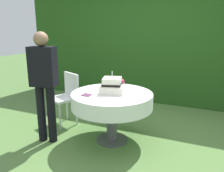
{
  "coord_description": "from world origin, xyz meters",
  "views": [
    {
      "loc": [
        1.28,
        -2.89,
        1.66
      ],
      "look_at": [
        -0.0,
        0.01,
        0.84
      ],
      "focal_mm": 36.93,
      "sensor_mm": 36.0,
      "label": 1
    }
  ],
  "objects_px": {
    "serving_plate_right": "(105,101)",
    "wedding_cake": "(112,86)",
    "standing_person": "(44,80)",
    "garden_chair": "(67,94)",
    "cake_table": "(112,101)",
    "serving_plate_far": "(140,98)",
    "serving_plate_left": "(122,87)",
    "napkin_stack": "(87,95)",
    "serving_plate_near": "(86,91)"
  },
  "relations": [
    {
      "from": "standing_person",
      "to": "serving_plate_left",
      "type": "bearing_deg",
      "value": 41.37
    },
    {
      "from": "serving_plate_near",
      "to": "serving_plate_left",
      "type": "height_order",
      "value": "same"
    },
    {
      "from": "serving_plate_left",
      "to": "garden_chair",
      "type": "bearing_deg",
      "value": -173.97
    },
    {
      "from": "napkin_stack",
      "to": "garden_chair",
      "type": "bearing_deg",
      "value": 143.25
    },
    {
      "from": "serving_plate_left",
      "to": "garden_chair",
      "type": "relative_size",
      "value": 0.16
    },
    {
      "from": "cake_table",
      "to": "serving_plate_near",
      "type": "height_order",
      "value": "serving_plate_near"
    },
    {
      "from": "cake_table",
      "to": "serving_plate_far",
      "type": "height_order",
      "value": "serving_plate_far"
    },
    {
      "from": "wedding_cake",
      "to": "serving_plate_left",
      "type": "height_order",
      "value": "wedding_cake"
    },
    {
      "from": "cake_table",
      "to": "garden_chair",
      "type": "relative_size",
      "value": 1.32
    },
    {
      "from": "serving_plate_left",
      "to": "napkin_stack",
      "type": "distance_m",
      "value": 0.69
    },
    {
      "from": "serving_plate_near",
      "to": "cake_table",
      "type": "bearing_deg",
      "value": 9.71
    },
    {
      "from": "cake_table",
      "to": "serving_plate_left",
      "type": "distance_m",
      "value": 0.4
    },
    {
      "from": "serving_plate_near",
      "to": "serving_plate_far",
      "type": "distance_m",
      "value": 0.83
    },
    {
      "from": "serving_plate_right",
      "to": "garden_chair",
      "type": "relative_size",
      "value": 0.11
    },
    {
      "from": "serving_plate_near",
      "to": "standing_person",
      "type": "bearing_deg",
      "value": -145.77
    },
    {
      "from": "cake_table",
      "to": "napkin_stack",
      "type": "relative_size",
      "value": 9.7
    },
    {
      "from": "serving_plate_near",
      "to": "garden_chair",
      "type": "distance_m",
      "value": 0.71
    },
    {
      "from": "serving_plate_right",
      "to": "serving_plate_far",
      "type": "bearing_deg",
      "value": 38.86
    },
    {
      "from": "cake_table",
      "to": "standing_person",
      "type": "distance_m",
      "value": 1.01
    },
    {
      "from": "cake_table",
      "to": "serving_plate_right",
      "type": "relative_size",
      "value": 11.54
    },
    {
      "from": "napkin_stack",
      "to": "wedding_cake",
      "type": "bearing_deg",
      "value": 45.79
    },
    {
      "from": "standing_person",
      "to": "cake_table",
      "type": "bearing_deg",
      "value": 24.54
    },
    {
      "from": "cake_table",
      "to": "garden_chair",
      "type": "distance_m",
      "value": 1.01
    },
    {
      "from": "cake_table",
      "to": "wedding_cake",
      "type": "height_order",
      "value": "wedding_cake"
    },
    {
      "from": "napkin_stack",
      "to": "standing_person",
      "type": "distance_m",
      "value": 0.64
    },
    {
      "from": "garden_chair",
      "to": "standing_person",
      "type": "relative_size",
      "value": 0.56
    },
    {
      "from": "wedding_cake",
      "to": "serving_plate_far",
      "type": "bearing_deg",
      "value": -13.68
    },
    {
      "from": "standing_person",
      "to": "wedding_cake",
      "type": "bearing_deg",
      "value": 26.05
    },
    {
      "from": "serving_plate_far",
      "to": "serving_plate_right",
      "type": "height_order",
      "value": "same"
    },
    {
      "from": "serving_plate_right",
      "to": "napkin_stack",
      "type": "xyz_separation_m",
      "value": [
        -0.34,
        0.14,
        0.0
      ]
    },
    {
      "from": "garden_chair",
      "to": "standing_person",
      "type": "xyz_separation_m",
      "value": [
        0.1,
        -0.67,
        0.39
      ]
    },
    {
      "from": "serving_plate_left",
      "to": "napkin_stack",
      "type": "relative_size",
      "value": 1.21
    },
    {
      "from": "cake_table",
      "to": "napkin_stack",
      "type": "distance_m",
      "value": 0.39
    },
    {
      "from": "serving_plate_right",
      "to": "wedding_cake",
      "type": "bearing_deg",
      "value": 100.6
    },
    {
      "from": "cake_table",
      "to": "serving_plate_far",
      "type": "relative_size",
      "value": 9.36
    },
    {
      "from": "cake_table",
      "to": "napkin_stack",
      "type": "xyz_separation_m",
      "value": [
        -0.27,
        -0.25,
        0.13
      ]
    },
    {
      "from": "cake_table",
      "to": "standing_person",
      "type": "bearing_deg",
      "value": -155.46
    },
    {
      "from": "serving_plate_far",
      "to": "standing_person",
      "type": "bearing_deg",
      "value": -166.68
    },
    {
      "from": "serving_plate_right",
      "to": "standing_person",
      "type": "relative_size",
      "value": 0.06
    },
    {
      "from": "serving_plate_left",
      "to": "garden_chair",
      "type": "distance_m",
      "value": 1.01
    },
    {
      "from": "serving_plate_far",
      "to": "serving_plate_right",
      "type": "xyz_separation_m",
      "value": [
        -0.38,
        -0.3,
        0.0
      ]
    },
    {
      "from": "serving_plate_far",
      "to": "serving_plate_near",
      "type": "bearing_deg",
      "value": 178.63
    },
    {
      "from": "cake_table",
      "to": "napkin_stack",
      "type": "height_order",
      "value": "napkin_stack"
    },
    {
      "from": "serving_plate_near",
      "to": "serving_plate_left",
      "type": "bearing_deg",
      "value": 48.48
    },
    {
      "from": "serving_plate_right",
      "to": "garden_chair",
      "type": "bearing_deg",
      "value": 147.58
    },
    {
      "from": "serving_plate_right",
      "to": "serving_plate_near",
      "type": "bearing_deg",
      "value": 144.55
    },
    {
      "from": "serving_plate_near",
      "to": "napkin_stack",
      "type": "relative_size",
      "value": 1.13
    },
    {
      "from": "garden_chair",
      "to": "standing_person",
      "type": "height_order",
      "value": "standing_person"
    },
    {
      "from": "serving_plate_far",
      "to": "serving_plate_left",
      "type": "relative_size",
      "value": 0.86
    },
    {
      "from": "serving_plate_near",
      "to": "serving_plate_right",
      "type": "xyz_separation_m",
      "value": [
        0.45,
        -0.32,
        0.0
      ]
    }
  ]
}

